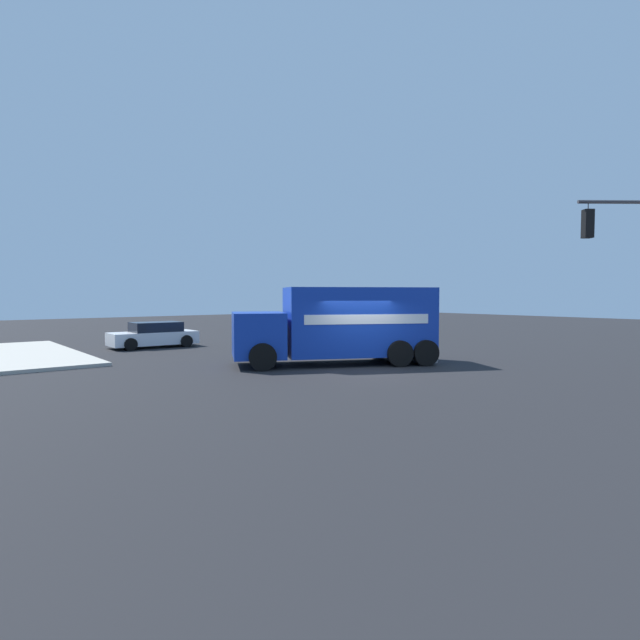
{
  "coord_description": "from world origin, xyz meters",
  "views": [
    {
      "loc": [
        -12.83,
        12.56,
        2.71
      ],
      "look_at": [
        2.36,
        0.34,
        1.73
      ],
      "focal_mm": 28.05,
      "sensor_mm": 36.0,
      "label": 1
    }
  ],
  "objects": [
    {
      "name": "ground_plane",
      "position": [
        0.0,
        0.0,
        0.0
      ],
      "size": [
        100.0,
        100.0,
        0.0
      ],
      "primitive_type": "plane",
      "color": "black"
    },
    {
      "name": "sedan_white",
      "position": [
        12.69,
        3.09,
        0.63
      ],
      "size": [
        2.12,
        4.34,
        1.31
      ],
      "color": "white",
      "rests_on": "ground"
    },
    {
      "name": "delivery_truck",
      "position": [
        1.89,
        -0.39,
        1.55
      ],
      "size": [
        5.8,
        8.06,
        3.0
      ],
      "color": "#1438AD",
      "rests_on": "ground"
    }
  ]
}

